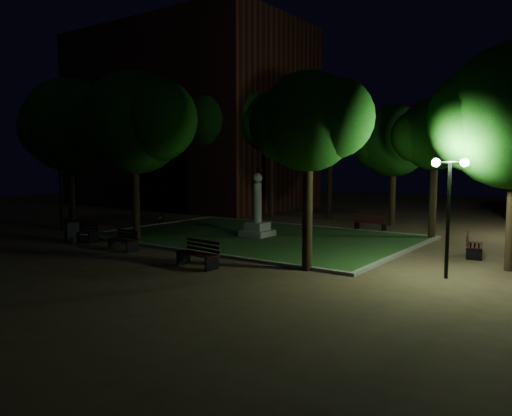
{
  "coord_description": "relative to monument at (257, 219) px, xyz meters",
  "views": [
    {
      "loc": [
        14.61,
        -18.51,
        3.9
      ],
      "look_at": [
        0.63,
        1.0,
        1.62
      ],
      "focal_mm": 35.0,
      "sensor_mm": 36.0,
      "label": 1
    }
  ],
  "objects": [
    {
      "name": "ground",
      "position": [
        0.0,
        -2.0,
        -0.96
      ],
      "size": [
        80.0,
        80.0,
        0.0
      ],
      "primitive_type": "plane",
      "color": "brown"
    },
    {
      "name": "lawn",
      "position": [
        0.0,
        0.0,
        -0.92
      ],
      "size": [
        15.0,
        10.0,
        0.08
      ],
      "primitive_type": "cube",
      "color": "#295020",
      "rests_on": "ground"
    },
    {
      "name": "lawn_kerb",
      "position": [
        0.0,
        0.0,
        -0.9
      ],
      "size": [
        15.4,
        10.4,
        0.12
      ],
      "color": "slate",
      "rests_on": "ground"
    },
    {
      "name": "monument",
      "position": [
        0.0,
        0.0,
        0.0
      ],
      "size": [
        1.4,
        1.4,
        3.2
      ],
      "color": "gray",
      "rests_on": "lawn"
    },
    {
      "name": "building_main",
      "position": [
        -15.86,
        11.79,
        6.42
      ],
      "size": [
        20.0,
        12.0,
        15.0
      ],
      "color": "#441F16",
      "rests_on": "ground"
    },
    {
      "name": "tree_west",
      "position": [
        -10.26,
        -3.65,
        4.93
      ],
      "size": [
        6.4,
        5.22,
        8.51
      ],
      "color": "black",
      "rests_on": "ground"
    },
    {
      "name": "tree_north_wl",
      "position": [
        -4.49,
        8.1,
        5.42
      ],
      "size": [
        4.59,
        3.75,
        8.27
      ],
      "color": "black",
      "rests_on": "ground"
    },
    {
      "name": "tree_north_er",
      "position": [
        3.92,
        8.71,
        4.12
      ],
      "size": [
        5.23,
        4.27,
        7.22
      ],
      "color": "black",
      "rests_on": "ground"
    },
    {
      "name": "tree_ne",
      "position": [
        7.46,
        4.69,
        4.26
      ],
      "size": [
        4.38,
        3.58,
        7.02
      ],
      "color": "black",
      "rests_on": "ground"
    },
    {
      "name": "tree_se",
      "position": [
        5.93,
        -5.17,
        4.29
      ],
      "size": [
        4.3,
        3.51,
        7.02
      ],
      "color": "black",
      "rests_on": "ground"
    },
    {
      "name": "tree_nw",
      "position": [
        -8.79,
        8.39,
        5.75
      ],
      "size": [
        7.32,
        5.98,
        9.7
      ],
      "color": "black",
      "rests_on": "ground"
    },
    {
      "name": "tree_far_north",
      "position": [
        -0.71,
        9.48,
        5.62
      ],
      "size": [
        5.06,
        4.13,
        8.66
      ],
      "color": "black",
      "rests_on": "ground"
    },
    {
      "name": "tree_extra",
      "position": [
        -4.55,
        -3.89,
        4.81
      ],
      "size": [
        6.24,
        5.1,
        8.32
      ],
      "color": "black",
      "rests_on": "ground"
    },
    {
      "name": "lamppost_sw",
      "position": [
        -10.54,
        -4.24,
        2.25
      ],
      "size": [
        1.18,
        0.28,
        4.6
      ],
      "color": "black",
      "rests_on": "ground"
    },
    {
      "name": "lamppost_se",
      "position": [
        10.26,
        -3.59,
        1.87
      ],
      "size": [
        1.18,
        0.28,
        3.98
      ],
      "color": "black",
      "rests_on": "ground"
    },
    {
      "name": "lamppost_nw",
      "position": [
        -12.3,
        9.28,
        1.95
      ],
      "size": [
        1.18,
        0.28,
        4.11
      ],
      "color": "black",
      "rests_on": "ground"
    },
    {
      "name": "bench_near_left",
      "position": [
        -2.63,
        -6.36,
        -0.54
      ],
      "size": [
        1.65,
        0.71,
        0.88
      ],
      "rotation": [
        0.0,
        0.0,
        -0.1
      ],
      "color": "black",
      "rests_on": "ground"
    },
    {
      "name": "bench_near_right",
      "position": [
        2.38,
        -7.06,
        -0.49
      ],
      "size": [
        1.87,
        0.84,
        0.99
      ],
      "rotation": [
        0.0,
        0.0,
        -0.12
      ],
      "color": "black",
      "rests_on": "ground"
    },
    {
      "name": "bench_west_near",
      "position": [
        -6.12,
        -6.01,
        -0.5
      ],
      "size": [
        1.84,
        0.87,
        0.97
      ],
      "rotation": [
        0.0,
        0.0,
        0.15
      ],
      "color": "black",
      "rests_on": "ground"
    },
    {
      "name": "bench_right_side",
      "position": [
        10.11,
        0.92,
        -0.51
      ],
      "size": [
        0.92,
        1.8,
        0.94
      ],
      "rotation": [
        0.0,
        0.0,
        1.77
      ],
      "color": "black",
      "rests_on": "ground"
    },
    {
      "name": "bench_far_side",
      "position": [
        3.83,
        5.33,
        -0.5
      ],
      "size": [
        1.8,
        0.7,
        0.97
      ],
      "rotation": [
        0.0,
        0.0,
        3.18
      ],
      "color": "black",
      "rests_on": "ground"
    },
    {
      "name": "trash_bin",
      "position": [
        -6.35,
        -6.4,
        -0.43
      ],
      "size": [
        0.79,
        0.79,
        1.04
      ],
      "color": "black",
      "rests_on": "ground"
    },
    {
      "name": "bicycle",
      "position": [
        -8.81,
        1.76,
        -0.51
      ],
      "size": [
        1.7,
        1.48,
        0.89
      ],
      "primitive_type": "imported",
      "rotation": [
        0.0,
        0.0,
        0.93
      ],
      "color": "black",
      "rests_on": "ground"
    }
  ]
}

